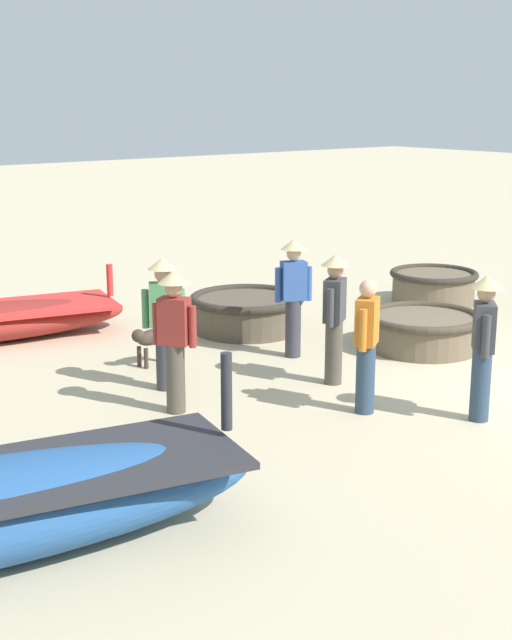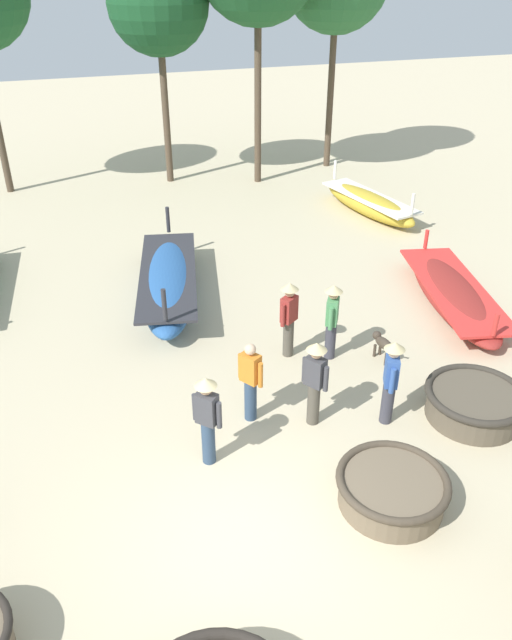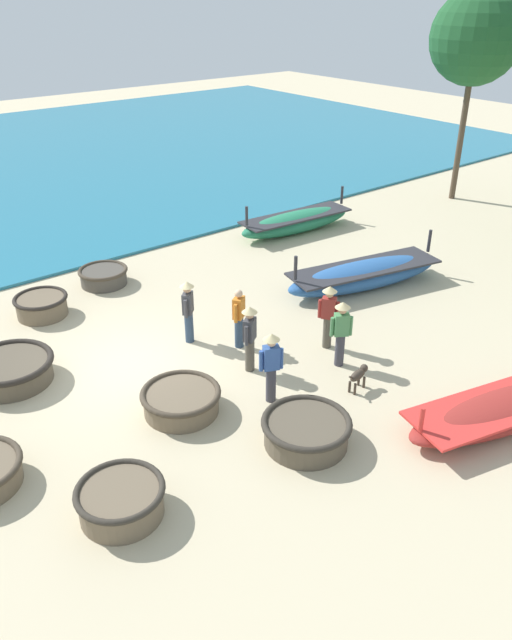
{
  "view_description": "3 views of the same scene",
  "coord_description": "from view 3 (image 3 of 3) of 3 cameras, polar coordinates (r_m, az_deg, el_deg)",
  "views": [
    {
      "loc": [
        -5.94,
        9.62,
        3.56
      ],
      "look_at": [
        1.63,
        3.6,
        1.13
      ],
      "focal_mm": 50.0,
      "sensor_mm": 36.0,
      "label": 1
    },
    {
      "loc": [
        -1.78,
        -5.8,
        7.23
      ],
      "look_at": [
        1.53,
        4.06,
        1.09
      ],
      "focal_mm": 35.0,
      "sensor_mm": 36.0,
      "label": 2
    },
    {
      "loc": [
        11.69,
        -5.49,
        8.04
      ],
      "look_at": [
        1.19,
        2.87,
        0.76
      ],
      "focal_mm": 35.0,
      "sensor_mm": 36.0,
      "label": 3
    }
  ],
  "objects": [
    {
      "name": "sea",
      "position": [
        34.08,
        -21.82,
        12.95
      ],
      "size": [
        28.0,
        52.0,
        0.1
      ],
      "primitive_type": "cube",
      "color": "teal",
      "rests_on": "ground"
    },
    {
      "name": "coracle_nearest",
      "position": [
        11.23,
        -12.26,
        -15.76
      ],
      "size": [
        1.55,
        1.55,
        0.59
      ],
      "color": "brown",
      "rests_on": "ground"
    },
    {
      "name": "coracle_far_left",
      "position": [
        15.24,
        -21.56,
        -4.21
      ],
      "size": [
        1.98,
        1.98,
        0.58
      ],
      "color": "brown",
      "rests_on": "ground"
    },
    {
      "name": "fisherman_crouching",
      "position": [
        15.28,
        6.65,
        0.67
      ],
      "size": [
        0.45,
        0.37,
        1.67
      ],
      "color": "#4C473D",
      "rests_on": "ground"
    },
    {
      "name": "fisherman_with_hat",
      "position": [
        15.51,
        -6.24,
        1.13
      ],
      "size": [
        0.39,
        0.41,
        1.67
      ],
      "color": "#2D425B",
      "rests_on": "ground"
    },
    {
      "name": "fisherman_standing_right",
      "position": [
        14.25,
        -0.58,
        -1.33
      ],
      "size": [
        0.37,
        0.46,
        1.67
      ],
      "color": "#4C473D",
      "rests_on": "ground"
    },
    {
      "name": "coracle_weathered",
      "position": [
        19.34,
        -13.78,
        3.96
      ],
      "size": [
        1.47,
        1.47,
        0.5
      ],
      "color": "#4C473F",
      "rests_on": "ground"
    },
    {
      "name": "dog",
      "position": [
        14.06,
        9.37,
        -4.99
      ],
      "size": [
        0.29,
        0.68,
        0.55
      ],
      "color": "#3D3328",
      "rests_on": "ground"
    },
    {
      "name": "coracle_front_right",
      "position": [
        13.34,
        -6.87,
        -7.27
      ],
      "size": [
        1.71,
        1.71,
        0.53
      ],
      "color": "brown",
      "rests_on": "ground"
    },
    {
      "name": "long_boat_green_hull",
      "position": [
        18.82,
        9.84,
        4.11
      ],
      "size": [
        2.34,
        5.26,
        1.42
      ],
      "color": "#285693",
      "rests_on": "ground"
    },
    {
      "name": "coracle_beside_post",
      "position": [
        12.44,
        4.61,
        -10.03
      ],
      "size": [
        1.79,
        1.79,
        0.57
      ],
      "color": "brown",
      "rests_on": "ground"
    },
    {
      "name": "long_boat_blue_hull",
      "position": [
        13.94,
        21.74,
        -7.59
      ],
      "size": [
        2.35,
        4.91,
        1.01
      ],
      "color": "maroon",
      "rests_on": "ground"
    },
    {
      "name": "tree_center",
      "position": [
        27.05,
        19.48,
        23.13
      ],
      "size": [
        3.5,
        3.5,
        7.97
      ],
      "color": "#4C3D2D",
      "rests_on": "ground"
    },
    {
      "name": "fisherman_hauling",
      "position": [
        15.25,
        -1.58,
        0.29
      ],
      "size": [
        0.37,
        0.46,
        1.57
      ],
      "color": "#2D425B",
      "rests_on": "ground"
    },
    {
      "name": "ground_plane",
      "position": [
        15.22,
        -11.35,
        -4.04
      ],
      "size": [
        80.0,
        80.0,
        0.0
      ],
      "primitive_type": "plane",
      "color": "#C6B793"
    },
    {
      "name": "fisherman_standing_left",
      "position": [
        13.21,
        1.4,
        -3.95
      ],
      "size": [
        0.36,
        0.49,
        1.67
      ],
      "color": "#383842",
      "rests_on": "ground"
    },
    {
      "name": "coracle_tilted",
      "position": [
        17.94,
        -19.03,
        1.31
      ],
      "size": [
        1.45,
        1.45,
        0.58
      ],
      "color": "brown",
      "rests_on": "ground"
    },
    {
      "name": "fisherman_by_coracle",
      "position": [
        14.58,
        7.79,
        -0.87
      ],
      "size": [
        0.37,
        0.46,
        1.67
      ],
      "color": "#383842",
      "rests_on": "ground"
    },
    {
      "name": "long_boat_ochre_hull",
      "position": [
        22.97,
        3.67,
        8.96
      ],
      "size": [
        1.55,
        4.73,
        1.35
      ],
      "color": "#237551",
      "rests_on": "ground"
    }
  ]
}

